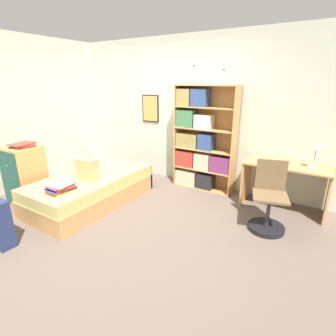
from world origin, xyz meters
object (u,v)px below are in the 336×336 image
Objects in this scene: book_stack_on_bed at (61,187)px; dresser at (25,175)px; bed at (92,189)px; desk_lamp at (319,151)px; magazine_pile_on_dresser at (22,145)px; bottle_green at (194,77)px; desk at (286,178)px; bottle_brown at (223,79)px; bookcase at (199,143)px; handbag at (87,169)px; desk_chair at (268,208)px.

dresser is at bearing 174.33° from book_stack_on_bed.
desk_lamp is at bearing 23.63° from bed.
book_stack_on_bed is at bearing -6.80° from magazine_pile_on_dresser.
desk is at bearing -5.10° from bottle_green.
magazine_pile_on_dresser is at bearing 14.17° from dresser.
bottle_brown is at bearing 2.31° from bottle_green.
bottle_green is at bearing 55.66° from bed.
magazine_pile_on_dresser is at bearing -152.06° from desk.
bookcase is (2.06, 1.98, 0.36)m from dresser.
bottle_brown reaches higher than desk.
bookcase reaches higher than book_stack_on_bed.
bottle_green is (0.93, 1.59, 1.30)m from handbag.
bottle_green reaches higher than bed.
dresser is (-0.90, -0.52, 0.23)m from bed.
bottle_green is at bearing 46.34° from dresser.
bottle_brown is at bearing 56.80° from book_stack_on_bed.
book_stack_on_bed is 0.99× the size of magazine_pile_on_dresser.
handbag is at bearing -153.91° from desk_lamp.
dresser is at bearing -133.66° from bottle_green.
bottle_brown is at bearing 48.42° from handbag.
magazine_pile_on_dresser is at bearing -157.00° from handbag.
dresser is 3.45m from bottle_brown.
handbag is 1.05m from magazine_pile_on_dresser.
desk_lamp reaches higher than desk_chair.
dresser is at bearing -165.83° from magazine_pile_on_dresser.
bookcase is at bearing -173.00° from bottle_brown.
desk_lamp is at bearing -7.41° from bottle_brown.
bookcase is at bearing -8.25° from bottle_green.
desk is (2.62, 1.33, 0.28)m from bed.
handbag reaches higher than book_stack_on_bed.
handbag is 0.53× the size of dresser.
desk_chair is (1.38, -0.82, -0.52)m from bookcase.
book_stack_on_bed is 2.68m from bottle_green.
bookcase is 6.02× the size of bottle_green.
bookcase is at bearing 55.37° from handbag.
desk_lamp is (2.98, 1.30, 0.74)m from bed.
handbag is at bearing 95.04° from book_stack_on_bed.
desk is at bearing 37.99° from book_stack_on_bed.
book_stack_on_bed is (0.04, -0.51, -0.11)m from handbag.
handbag is at bearing -131.58° from bottle_brown.
magazine_pile_on_dresser is 0.97× the size of desk_lamp.
handbag is 2.60m from desk_chair.
magazine_pile_on_dresser is (0.05, 0.01, 0.48)m from dresser.
bookcase reaches higher than desk_chair.
book_stack_on_bed is 0.31× the size of desk.
desk is (2.55, 1.45, -0.11)m from handbag.
bottle_brown is 1.75m from desk_lamp.
book_stack_on_bed is 0.41× the size of dresser.
magazine_pile_on_dresser is at bearing -148.91° from bed.
book_stack_on_bed is at bearing -116.60° from bookcase.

